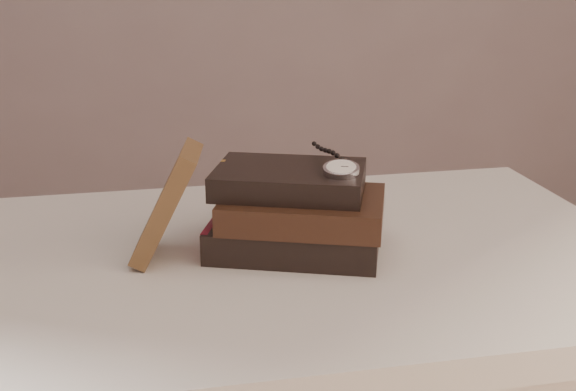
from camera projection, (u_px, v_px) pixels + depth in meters
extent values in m
cube|color=beige|center=(265.00, 266.00, 0.97)|extent=(1.00, 0.60, 0.04)
cube|color=white|center=(266.00, 307.00, 0.99)|extent=(0.88, 0.49, 0.08)
cylinder|color=white|center=(477.00, 375.00, 1.41)|extent=(0.05, 0.05, 0.71)
cube|color=black|center=(295.00, 235.00, 0.97)|extent=(0.26, 0.22, 0.04)
cube|color=beige|center=(298.00, 235.00, 0.96)|extent=(0.24, 0.20, 0.03)
cube|color=gold|center=(221.00, 224.00, 1.00)|extent=(0.01, 0.01, 0.04)
cube|color=maroon|center=(217.00, 230.00, 0.98)|extent=(0.06, 0.13, 0.04)
cube|color=black|center=(303.00, 209.00, 0.94)|extent=(0.24, 0.20, 0.04)
cube|color=beige|center=(305.00, 209.00, 0.94)|extent=(0.23, 0.19, 0.03)
cube|color=gold|center=(231.00, 200.00, 0.98)|extent=(0.01, 0.01, 0.04)
cube|color=black|center=(290.00, 180.00, 0.95)|extent=(0.22, 0.19, 0.03)
cube|color=beige|center=(292.00, 180.00, 0.95)|extent=(0.21, 0.18, 0.02)
cube|color=gold|center=(224.00, 172.00, 0.98)|extent=(0.01, 0.01, 0.03)
cube|color=#3F2A18|center=(167.00, 203.00, 0.92)|extent=(0.10, 0.11, 0.15)
cylinder|color=silver|center=(341.00, 170.00, 0.91)|extent=(0.06, 0.06, 0.02)
cylinder|color=white|center=(341.00, 167.00, 0.91)|extent=(0.05, 0.05, 0.01)
torus|color=silver|center=(341.00, 167.00, 0.91)|extent=(0.05, 0.05, 0.01)
cylinder|color=silver|center=(343.00, 164.00, 0.94)|extent=(0.01, 0.01, 0.01)
cube|color=black|center=(342.00, 165.00, 0.92)|extent=(0.01, 0.01, 0.00)
cube|color=black|center=(345.00, 167.00, 0.91)|extent=(0.01, 0.00, 0.00)
sphere|color=black|center=(341.00, 159.00, 0.94)|extent=(0.01, 0.01, 0.01)
sphere|color=black|center=(337.00, 155.00, 0.96)|extent=(0.01, 0.01, 0.01)
sphere|color=black|center=(333.00, 153.00, 0.97)|extent=(0.01, 0.01, 0.01)
sphere|color=black|center=(329.00, 151.00, 0.98)|extent=(0.01, 0.01, 0.01)
sphere|color=black|center=(325.00, 150.00, 0.99)|extent=(0.01, 0.01, 0.01)
sphere|color=black|center=(321.00, 149.00, 1.00)|extent=(0.01, 0.01, 0.01)
sphere|color=black|center=(318.00, 147.00, 1.01)|extent=(0.01, 0.01, 0.01)
sphere|color=black|center=(314.00, 144.00, 1.02)|extent=(0.01, 0.01, 0.01)
torus|color=silver|center=(231.00, 185.00, 1.03)|extent=(0.05, 0.03, 0.04)
torus|color=silver|center=(264.00, 186.00, 1.02)|extent=(0.05, 0.03, 0.04)
cylinder|color=silver|center=(248.00, 184.00, 1.03)|extent=(0.01, 0.01, 0.00)
cylinder|color=silver|center=(226.00, 178.00, 1.08)|extent=(0.04, 0.09, 0.02)
cylinder|color=silver|center=(284.00, 180.00, 1.07)|extent=(0.04, 0.09, 0.02)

